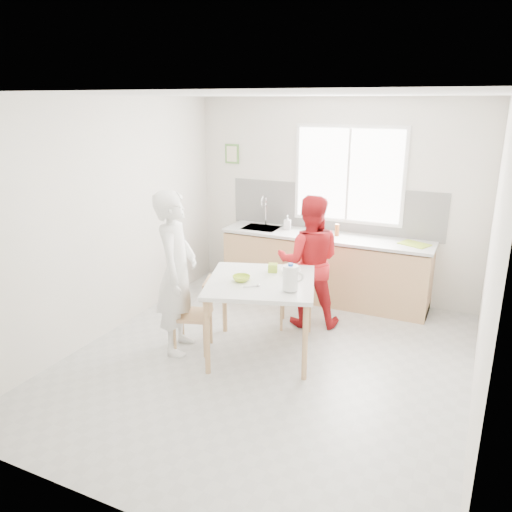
{
  "coord_description": "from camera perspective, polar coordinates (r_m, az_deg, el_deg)",
  "views": [
    {
      "loc": [
        1.89,
        -4.31,
        2.65
      ],
      "look_at": [
        -0.22,
        0.2,
        1.09
      ],
      "focal_mm": 35.0,
      "sensor_mm": 36.0,
      "label": 1
    }
  ],
  "objects": [
    {
      "name": "green_box",
      "position": [
        5.47,
        1.94,
        -1.37
      ],
      "size": [
        0.13,
        0.13,
        0.09
      ],
      "primitive_type": "cube",
      "rotation": [
        0.0,
        0.0,
        0.32
      ],
      "color": "#9BC02C",
      "rests_on": "dining_table"
    },
    {
      "name": "kitchen_counter",
      "position": [
        6.92,
        7.74,
        -1.6
      ],
      "size": [
        2.84,
        0.64,
        1.37
      ],
      "color": "tan",
      "rests_on": "ground"
    },
    {
      "name": "cutting_board",
      "position": [
        6.56,
        17.65,
        1.3
      ],
      "size": [
        0.42,
        0.37,
        0.01
      ],
      "primitive_type": "cube",
      "rotation": [
        0.0,
        0.0,
        -0.4
      ],
      "color": "#99B92A",
      "rests_on": "kitchen_counter"
    },
    {
      "name": "ground",
      "position": [
        5.41,
        1.21,
        -11.98
      ],
      "size": [
        4.5,
        4.5,
        0.0
      ],
      "primitive_type": "plane",
      "color": "#B7B7B2",
      "rests_on": "ground"
    },
    {
      "name": "picture_frame",
      "position": [
        7.43,
        -2.76,
        11.58
      ],
      "size": [
        0.22,
        0.03,
        0.28
      ],
      "color": "#5D9443",
      "rests_on": "room_shell"
    },
    {
      "name": "milk_jug",
      "position": [
        4.89,
        4.0,
        -2.46
      ],
      "size": [
        0.21,
        0.15,
        0.27
      ],
      "rotation": [
        0.0,
        0.0,
        0.32
      ],
      "color": "white",
      "rests_on": "dining_table"
    },
    {
      "name": "person_red",
      "position": [
        6.01,
        6.1,
        -0.61
      ],
      "size": [
        0.93,
        0.82,
        1.61
      ],
      "primitive_type": "imported",
      "rotation": [
        0.0,
        0.0,
        3.46
      ],
      "color": "red",
      "rests_on": "ground"
    },
    {
      "name": "wine_bottle_a",
      "position": [
        6.84,
        6.07,
        4.02
      ],
      "size": [
        0.07,
        0.07,
        0.32
      ],
      "primitive_type": "cylinder",
      "color": "black",
      "rests_on": "kitchen_counter"
    },
    {
      "name": "soap_bottle",
      "position": [
        6.98,
        3.61,
        3.86
      ],
      "size": [
        0.11,
        0.11,
        0.2
      ],
      "primitive_type": "imported",
      "rotation": [
        0.0,
        0.0,
        0.19
      ],
      "color": "#999999",
      "rests_on": "kitchen_counter"
    },
    {
      "name": "room_shell",
      "position": [
        4.82,
        1.33,
        5.32
      ],
      "size": [
        4.5,
        4.5,
        4.5
      ],
      "color": "silver",
      "rests_on": "ground"
    },
    {
      "name": "jar_amber",
      "position": [
        6.73,
        9.23,
        2.96
      ],
      "size": [
        0.06,
        0.06,
        0.16
      ],
      "primitive_type": "cylinder",
      "color": "#954B20",
      "rests_on": "kitchen_counter"
    },
    {
      "name": "bowl_white",
      "position": [
        5.43,
        4.02,
        -1.73
      ],
      "size": [
        0.28,
        0.28,
        0.05
      ],
      "primitive_type": "imported",
      "rotation": [
        0.0,
        0.0,
        0.32
      ],
      "color": "white",
      "rests_on": "dining_table"
    },
    {
      "name": "backsplash",
      "position": [
        6.97,
        8.77,
        5.39
      ],
      "size": [
        3.0,
        0.02,
        0.65
      ],
      "primitive_type": "cube",
      "color": "white",
      "rests_on": "room_shell"
    },
    {
      "name": "person_white",
      "position": [
        5.38,
        -9.06,
        -1.93
      ],
      "size": [
        0.61,
        0.75,
        1.78
      ],
      "primitive_type": "imported",
      "rotation": [
        0.0,
        0.0,
        1.89
      ],
      "color": "white",
      "rests_on": "ground"
    },
    {
      "name": "window",
      "position": [
        6.82,
        10.55,
        9.1
      ],
      "size": [
        1.5,
        0.06,
        1.3
      ],
      "color": "white",
      "rests_on": "room_shell"
    },
    {
      "name": "chair_far",
      "position": [
        6.1,
        4.68,
        -3.66
      ],
      "size": [
        0.49,
        0.49,
        0.85
      ],
      "rotation": [
        0.0,
        0.0,
        0.32
      ],
      "color": "tan",
      "rests_on": "ground"
    },
    {
      "name": "dining_table",
      "position": [
        5.26,
        0.57,
        -3.67
      ],
      "size": [
        1.39,
        1.39,
        0.85
      ],
      "rotation": [
        0.0,
        0.0,
        0.32
      ],
      "color": "white",
      "rests_on": "ground"
    },
    {
      "name": "spoon",
      "position": [
        5.03,
        -0.61,
        -3.49
      ],
      "size": [
        0.13,
        0.11,
        0.01
      ],
      "primitive_type": "cylinder",
      "rotation": [
        0.0,
        1.57,
        0.67
      ],
      "color": "#A5A5AA",
      "rests_on": "dining_table"
    },
    {
      "name": "chair_left",
      "position": [
        5.49,
        -6.63,
        -6.3
      ],
      "size": [
        0.48,
        0.48,
        0.83
      ],
      "rotation": [
        0.0,
        0.0,
        -1.25
      ],
      "color": "tan",
      "rests_on": "ground"
    },
    {
      "name": "wine_bottle_b",
      "position": [
        6.87,
        6.47,
        3.98
      ],
      "size": [
        0.07,
        0.07,
        0.3
      ],
      "primitive_type": "cylinder",
      "color": "black",
      "rests_on": "kitchen_counter"
    },
    {
      "name": "bowl_green",
      "position": [
        5.2,
        -1.68,
        -2.57
      ],
      "size": [
        0.23,
        0.23,
        0.06
      ],
      "primitive_type": "imported",
      "rotation": [
        0.0,
        0.0,
        0.32
      ],
      "color": "#B2D631",
      "rests_on": "dining_table"
    }
  ]
}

